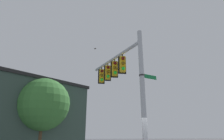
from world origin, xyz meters
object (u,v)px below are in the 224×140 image
at_px(traffic_light_nearest_pole, 123,64).
at_px(traffic_light_arm_end, 102,76).
at_px(bird_flying, 95,49).
at_px(street_name_sign, 146,76).
at_px(traffic_light_mid_outer, 108,72).
at_px(traffic_light_mid_inner, 115,69).

xyz_separation_m(traffic_light_nearest_pole, traffic_light_arm_end, (1.11, -2.84, 0.00)).
bearing_deg(traffic_light_arm_end, bird_flying, -21.25).
height_order(traffic_light_nearest_pole, street_name_sign, traffic_light_nearest_pole).
height_order(traffic_light_nearest_pole, bird_flying, bird_flying).
distance_m(traffic_light_mid_outer, street_name_sign, 4.12).
relative_size(traffic_light_mid_inner, traffic_light_arm_end, 1.00).
xyz_separation_m(traffic_light_nearest_pole, bird_flying, (1.69, -3.07, 2.45)).
bearing_deg(traffic_light_nearest_pole, traffic_light_mid_inner, -68.63).
xyz_separation_m(traffic_light_mid_inner, street_name_sign, (-1.31, 2.59, -1.27)).
bearing_deg(traffic_light_nearest_pole, street_name_sign, 119.71).
distance_m(street_name_sign, bird_flying, 6.56).
height_order(traffic_light_nearest_pole, traffic_light_arm_end, same).
relative_size(traffic_light_nearest_pole, traffic_light_arm_end, 1.00).
relative_size(traffic_light_arm_end, street_name_sign, 1.15).
distance_m(traffic_light_mid_inner, bird_flying, 3.50).
distance_m(traffic_light_mid_inner, traffic_light_arm_end, 2.04).
bearing_deg(traffic_light_mid_inner, traffic_light_mid_outer, -68.63).
xyz_separation_m(traffic_light_nearest_pole, street_name_sign, (-0.94, 1.65, -1.27)).
bearing_deg(traffic_light_arm_end, street_name_sign, 114.56).
distance_m(traffic_light_nearest_pole, traffic_light_mid_outer, 2.04).
bearing_deg(traffic_light_mid_outer, traffic_light_nearest_pole, 111.37).
bearing_deg(street_name_sign, traffic_light_mid_inner, -63.20).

